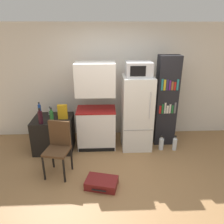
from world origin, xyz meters
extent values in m
plane|color=olive|center=(0.00, 0.00, 0.00)|extent=(24.00, 24.00, 0.00)
cube|color=silver|center=(0.20, 2.00, 1.29)|extent=(6.40, 0.10, 2.57)
cube|color=black|center=(-1.35, 1.25, 0.36)|extent=(0.79, 0.70, 0.71)
cube|color=white|center=(-0.45, 1.34, 0.42)|extent=(0.79, 0.53, 0.84)
cube|color=maroon|center=(-0.45, 1.34, 0.85)|extent=(0.81, 0.54, 0.03)
cube|color=white|center=(-0.45, 1.34, 1.50)|extent=(0.79, 0.45, 0.66)
cube|color=black|center=(-0.45, 1.07, 0.04)|extent=(0.76, 0.01, 0.08)
cube|color=silver|center=(0.40, 1.29, 0.78)|extent=(0.62, 0.62, 1.56)
cube|color=gray|center=(0.40, 0.98, 0.53)|extent=(0.59, 0.01, 0.01)
cylinder|color=silver|center=(0.60, 0.97, 1.06)|extent=(0.02, 0.02, 0.54)
cube|color=#B7B7BC|center=(0.40, 1.29, 1.70)|extent=(0.51, 0.41, 0.28)
cube|color=black|center=(0.36, 1.08, 1.70)|extent=(0.29, 0.01, 0.19)
cube|color=black|center=(1.05, 1.45, 0.97)|extent=(0.44, 0.31, 1.95)
cube|color=red|center=(0.89, 1.29, 0.84)|extent=(0.04, 0.01, 0.17)
cube|color=#1E7033|center=(0.94, 1.29, 0.86)|extent=(0.03, 0.01, 0.21)
cube|color=silver|center=(1.00, 1.29, 0.88)|extent=(0.04, 0.01, 0.24)
cube|color=silver|center=(1.05, 1.29, 0.85)|extent=(0.05, 0.01, 0.17)
cube|color=silver|center=(1.10, 1.29, 0.86)|extent=(0.03, 0.01, 0.20)
cube|color=#1E7033|center=(1.16, 1.29, 0.85)|extent=(0.03, 0.01, 0.17)
cube|color=slate|center=(1.21, 1.29, 0.88)|extent=(0.03, 0.01, 0.24)
cube|color=teal|center=(0.89, 1.29, 1.38)|extent=(0.04, 0.01, 0.23)
cube|color=gold|center=(0.94, 1.29, 1.37)|extent=(0.04, 0.01, 0.22)
cube|color=#332856|center=(1.00, 1.29, 1.38)|extent=(0.04, 0.01, 0.22)
cube|color=#661E75|center=(1.05, 1.29, 1.37)|extent=(0.03, 0.01, 0.20)
cube|color=brown|center=(1.10, 1.29, 1.35)|extent=(0.04, 0.01, 0.18)
cube|color=red|center=(1.16, 1.29, 1.35)|extent=(0.04, 0.01, 0.17)
cube|color=teal|center=(1.21, 1.29, 1.38)|extent=(0.04, 0.01, 0.22)
cylinder|color=black|center=(-1.51, 0.98, 0.84)|extent=(0.09, 0.09, 0.25)
cylinder|color=black|center=(-1.51, 0.98, 0.98)|extent=(0.04, 0.04, 0.04)
cylinder|color=black|center=(-1.51, 0.98, 1.02)|extent=(0.05, 0.05, 0.03)
cylinder|color=#1E47A3|center=(-1.65, 1.46, 0.82)|extent=(0.06, 0.06, 0.22)
cylinder|color=#1E47A3|center=(-1.65, 1.46, 0.95)|extent=(0.03, 0.03, 0.04)
cylinder|color=black|center=(-1.65, 1.46, 0.98)|extent=(0.03, 0.03, 0.02)
cylinder|color=silver|center=(-1.44, 1.45, 0.78)|extent=(0.06, 0.06, 0.14)
cylinder|color=silver|center=(-1.44, 1.45, 0.86)|extent=(0.03, 0.03, 0.02)
cylinder|color=black|center=(-1.44, 1.45, 0.88)|extent=(0.03, 0.03, 0.01)
cylinder|color=#AD1914|center=(-1.22, 1.43, 0.79)|extent=(0.08, 0.08, 0.15)
cylinder|color=#AD1914|center=(-1.22, 1.43, 0.88)|extent=(0.04, 0.04, 0.03)
cylinder|color=black|center=(-1.22, 1.43, 0.90)|extent=(0.04, 0.04, 0.02)
cylinder|color=#1E6028|center=(-1.30, 1.00, 0.84)|extent=(0.08, 0.08, 0.25)
cylinder|color=#1E6028|center=(-1.30, 1.00, 0.98)|extent=(0.03, 0.03, 0.04)
cylinder|color=black|center=(-1.30, 1.00, 1.02)|extent=(0.04, 0.04, 0.03)
cube|color=gold|center=(-1.12, 1.20, 0.86)|extent=(0.19, 0.07, 0.30)
cylinder|color=black|center=(-1.33, 0.20, 0.23)|extent=(0.04, 0.04, 0.45)
cylinder|color=black|center=(-0.97, 0.12, 0.23)|extent=(0.04, 0.04, 0.45)
cylinder|color=black|center=(-1.25, 0.55, 0.23)|extent=(0.04, 0.04, 0.45)
cylinder|color=black|center=(-0.89, 0.48, 0.23)|extent=(0.04, 0.04, 0.45)
cube|color=#4C331E|center=(-1.11, 0.34, 0.47)|extent=(0.48, 0.48, 0.04)
cube|color=#4C331E|center=(-1.07, 0.51, 0.73)|extent=(0.38, 0.13, 0.47)
cube|color=maroon|center=(-0.35, -0.02, 0.07)|extent=(0.58, 0.45, 0.14)
cylinder|color=black|center=(-0.39, -0.20, 0.07)|extent=(0.23, 0.08, 0.02)
cylinder|color=silver|center=(0.93, 1.10, 0.13)|extent=(0.10, 0.10, 0.26)
cylinder|color=silver|center=(0.93, 1.10, 0.28)|extent=(0.04, 0.04, 0.05)
cylinder|color=black|center=(0.93, 1.10, 0.32)|extent=(0.05, 0.05, 0.03)
cylinder|color=silver|center=(1.21, 1.08, 0.13)|extent=(0.09, 0.09, 0.26)
cylinder|color=silver|center=(1.21, 1.08, 0.28)|extent=(0.04, 0.04, 0.05)
cylinder|color=black|center=(1.21, 1.08, 0.32)|extent=(0.05, 0.05, 0.03)
camera|label=1|loc=(-0.30, -2.95, 2.46)|focal=35.00mm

